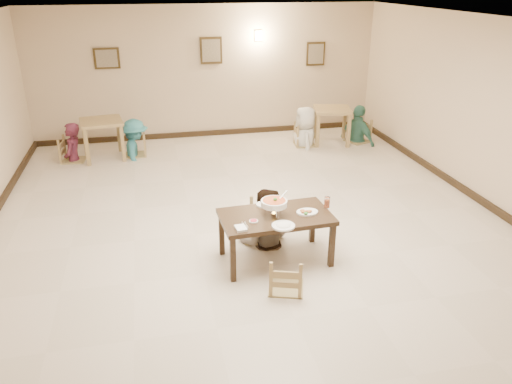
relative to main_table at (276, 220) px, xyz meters
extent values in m
plane|color=beige|center=(-0.10, 0.95, -0.60)|extent=(10.00, 10.00, 0.00)
plane|color=white|center=(-0.10, 0.95, 2.40)|extent=(10.00, 10.00, 0.00)
plane|color=beige|center=(-0.10, 5.95, 0.90)|extent=(10.00, 0.00, 10.00)
plane|color=beige|center=(3.90, 0.95, 0.90)|extent=(0.00, 10.00, 10.00)
cube|color=black|center=(-0.10, 5.92, -0.54)|extent=(8.00, 0.06, 0.12)
cube|color=black|center=(3.87, 0.95, -0.54)|extent=(0.06, 10.00, 0.12)
cube|color=#322411|center=(-2.30, 5.91, 1.30)|extent=(0.55, 0.03, 0.45)
cube|color=gray|center=(-2.30, 5.90, 1.30)|extent=(0.45, 0.01, 0.37)
cube|color=#322411|center=(0.00, 5.91, 1.40)|extent=(0.50, 0.03, 0.60)
cube|color=gray|center=(0.00, 5.90, 1.40)|extent=(0.41, 0.01, 0.49)
cube|color=#322411|center=(2.50, 5.91, 1.25)|extent=(0.45, 0.03, 0.55)
cube|color=gray|center=(2.50, 5.90, 1.25)|extent=(0.37, 0.01, 0.45)
cube|color=#FFD88C|center=(1.10, 5.91, 1.70)|extent=(0.16, 0.05, 0.22)
cube|color=#322114|center=(0.00, 0.00, 0.05)|extent=(1.49, 0.89, 0.06)
cube|color=#322114|center=(-0.65, -0.38, -0.29)|extent=(0.07, 0.07, 0.62)
cube|color=#322114|center=(0.68, -0.31, -0.29)|extent=(0.07, 0.07, 0.62)
cube|color=#322114|center=(-0.68, 0.31, -0.29)|extent=(0.07, 0.07, 0.62)
cube|color=#322114|center=(0.65, 0.38, -0.29)|extent=(0.07, 0.07, 0.62)
cube|color=tan|center=(-0.01, 0.64, -0.12)|extent=(0.49, 0.49, 0.05)
cube|color=tan|center=(-0.04, -0.69, -0.19)|extent=(0.42, 0.42, 0.05)
imported|color=gray|center=(-0.02, 0.53, 0.23)|extent=(0.92, 0.79, 1.65)
torus|color=silver|center=(-0.03, -0.02, 0.22)|extent=(0.27, 0.27, 0.01)
cylinder|color=silver|center=(-0.03, -0.02, 0.10)|extent=(0.07, 0.07, 0.04)
cone|color=#FFA526|center=(-0.03, -0.02, 0.15)|extent=(0.04, 0.04, 0.06)
cylinder|color=white|center=(-0.03, -0.02, 0.26)|extent=(0.34, 0.34, 0.08)
cylinder|color=#C4532B|center=(-0.03, -0.02, 0.30)|extent=(0.30, 0.30, 0.02)
sphere|color=#2D7223|center=(-0.02, -0.03, 0.32)|extent=(0.05, 0.05, 0.05)
cylinder|color=silver|center=(0.10, 0.05, 0.33)|extent=(0.16, 0.10, 0.11)
cylinder|color=silver|center=(0.07, 0.04, 0.15)|extent=(0.01, 0.01, 0.15)
cylinder|color=silver|center=(-0.14, 0.04, 0.15)|extent=(0.01, 0.01, 0.15)
cylinder|color=silver|center=(-0.03, -0.14, 0.15)|extent=(0.01, 0.01, 0.15)
cylinder|color=white|center=(-0.05, 0.32, 0.09)|extent=(0.30, 0.30, 0.02)
ellipsoid|color=white|center=(-0.05, 0.32, 0.10)|extent=(0.19, 0.16, 0.07)
cylinder|color=white|center=(0.00, -0.34, 0.09)|extent=(0.29, 0.29, 0.02)
ellipsoid|color=white|center=(0.00, -0.34, 0.10)|extent=(0.19, 0.16, 0.07)
cylinder|color=white|center=(0.42, -0.04, 0.09)|extent=(0.29, 0.29, 0.02)
sphere|color=#2D7223|center=(0.37, -0.11, 0.12)|extent=(0.05, 0.05, 0.05)
cylinder|color=white|center=(-0.33, -0.14, 0.09)|extent=(0.12, 0.12, 0.02)
cylinder|color=maroon|center=(-0.33, -0.14, 0.10)|extent=(0.09, 0.09, 0.01)
cube|color=white|center=(-0.53, -0.30, 0.10)|extent=(0.14, 0.18, 0.03)
cube|color=silver|center=(-0.47, -0.22, 0.09)|extent=(0.02, 0.18, 0.01)
cube|color=silver|center=(-0.44, -0.22, 0.09)|extent=(0.02, 0.18, 0.01)
cylinder|color=white|center=(0.73, 0.08, 0.15)|extent=(0.08, 0.08, 0.15)
cylinder|color=#EA5A1E|center=(0.73, 0.08, 0.14)|extent=(0.07, 0.07, 0.11)
cube|color=#9F814F|center=(-2.48, 4.77, 0.19)|extent=(0.94, 0.94, 0.06)
cube|color=#9F814F|center=(-2.78, 4.37, -0.22)|extent=(0.07, 0.07, 0.77)
cube|color=#9F814F|center=(-2.08, 4.48, -0.22)|extent=(0.07, 0.07, 0.77)
cube|color=#9F814F|center=(-2.89, 5.07, -0.22)|extent=(0.07, 0.07, 0.77)
cube|color=#9F814F|center=(-2.19, 5.18, -0.22)|extent=(0.07, 0.07, 0.77)
cube|color=#9F814F|center=(2.56, 4.75, 0.18)|extent=(0.98, 0.98, 0.06)
cube|color=#9F814F|center=(2.14, 4.50, -0.23)|extent=(0.07, 0.07, 0.75)
cube|color=#9F814F|center=(2.81, 4.34, -0.23)|extent=(0.07, 0.07, 0.75)
cube|color=#9F814F|center=(2.31, 5.17, -0.23)|extent=(0.07, 0.07, 0.75)
cube|color=#9F814F|center=(2.97, 5.00, -0.23)|extent=(0.07, 0.07, 0.75)
cube|color=tan|center=(-3.12, 4.75, -0.15)|extent=(0.46, 0.46, 0.05)
cube|color=tan|center=(-1.85, 4.83, -0.17)|extent=(0.44, 0.44, 0.05)
cube|color=tan|center=(1.92, 4.71, -0.16)|extent=(0.45, 0.45, 0.05)
cube|color=tan|center=(3.20, 4.69, -0.15)|extent=(0.46, 0.46, 0.05)
imported|color=#551E33|center=(-3.12, 4.75, 0.21)|extent=(0.49, 0.65, 1.62)
imported|color=teal|center=(-1.85, 4.83, 0.19)|extent=(0.65, 1.05, 1.58)
imported|color=silver|center=(1.92, 4.71, 0.29)|extent=(0.66, 0.93, 1.78)
imported|color=#3F7F6D|center=(3.20, 4.69, 0.26)|extent=(0.80, 1.09, 1.72)
camera|label=1|loc=(-1.53, -5.68, 2.96)|focal=35.00mm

